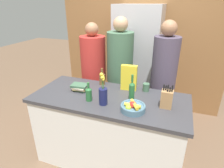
{
  "coord_description": "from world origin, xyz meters",
  "views": [
    {
      "loc": [
        0.68,
        -1.77,
        1.91
      ],
      "look_at": [
        0.0,
        0.1,
        1.03
      ],
      "focal_mm": 30.0,
      "sensor_mm": 36.0,
      "label": 1
    }
  ],
  "objects_px": {
    "fruit_bowl": "(133,107)",
    "bottle_vinegar": "(132,90)",
    "knife_block": "(167,99)",
    "book_stack": "(80,87)",
    "person_at_sink": "(94,72)",
    "refrigerator": "(137,63)",
    "bottle_wine": "(102,78)",
    "cereal_box": "(129,78)",
    "person_in_blue": "(120,71)",
    "bottle_oil": "(89,94)",
    "coffee_mug": "(146,87)",
    "flower_vase": "(103,94)",
    "person_in_red_tee": "(163,77)"
  },
  "relations": [
    {
      "from": "knife_block",
      "to": "bottle_oil",
      "type": "relative_size",
      "value": 1.21
    },
    {
      "from": "knife_block",
      "to": "refrigerator",
      "type": "bearing_deg",
      "value": 115.2
    },
    {
      "from": "book_stack",
      "to": "refrigerator",
      "type": "bearing_deg",
      "value": 71.06
    },
    {
      "from": "refrigerator",
      "to": "bottle_oil",
      "type": "relative_size",
      "value": 8.81
    },
    {
      "from": "knife_block",
      "to": "book_stack",
      "type": "distance_m",
      "value": 1.03
    },
    {
      "from": "knife_block",
      "to": "coffee_mug",
      "type": "height_order",
      "value": "knife_block"
    },
    {
      "from": "knife_block",
      "to": "coffee_mug",
      "type": "relative_size",
      "value": 2.2
    },
    {
      "from": "book_stack",
      "to": "person_in_red_tee",
      "type": "bearing_deg",
      "value": 35.13
    },
    {
      "from": "book_stack",
      "to": "person_at_sink",
      "type": "bearing_deg",
      "value": 100.67
    },
    {
      "from": "knife_block",
      "to": "book_stack",
      "type": "height_order",
      "value": "knife_block"
    },
    {
      "from": "refrigerator",
      "to": "person_at_sink",
      "type": "relative_size",
      "value": 1.14
    },
    {
      "from": "knife_block",
      "to": "flower_vase",
      "type": "height_order",
      "value": "flower_vase"
    },
    {
      "from": "bottle_wine",
      "to": "person_at_sink",
      "type": "relative_size",
      "value": 0.13
    },
    {
      "from": "bottle_wine",
      "to": "fruit_bowl",
      "type": "bearing_deg",
      "value": -42.99
    },
    {
      "from": "person_in_red_tee",
      "to": "bottle_vinegar",
      "type": "bearing_deg",
      "value": -117.16
    },
    {
      "from": "bottle_oil",
      "to": "bottle_vinegar",
      "type": "relative_size",
      "value": 0.71
    },
    {
      "from": "cereal_box",
      "to": "person_in_red_tee",
      "type": "xyz_separation_m",
      "value": [
        0.37,
        0.42,
        -0.1
      ]
    },
    {
      "from": "bottle_vinegar",
      "to": "bottle_wine",
      "type": "bearing_deg",
      "value": 148.51
    },
    {
      "from": "cereal_box",
      "to": "bottle_oil",
      "type": "distance_m",
      "value": 0.54
    },
    {
      "from": "bottle_vinegar",
      "to": "person_in_blue",
      "type": "bearing_deg",
      "value": 117.57
    },
    {
      "from": "knife_block",
      "to": "person_in_blue",
      "type": "relative_size",
      "value": 0.15
    },
    {
      "from": "fruit_bowl",
      "to": "flower_vase",
      "type": "bearing_deg",
      "value": 175.61
    },
    {
      "from": "bottle_oil",
      "to": "person_in_blue",
      "type": "xyz_separation_m",
      "value": [
        0.08,
        0.85,
        -0.02
      ]
    },
    {
      "from": "refrigerator",
      "to": "person_at_sink",
      "type": "distance_m",
      "value": 0.8
    },
    {
      "from": "flower_vase",
      "to": "refrigerator",
      "type": "bearing_deg",
      "value": 88.88
    },
    {
      "from": "refrigerator",
      "to": "bottle_wine",
      "type": "height_order",
      "value": "refrigerator"
    },
    {
      "from": "fruit_bowl",
      "to": "bottle_oil",
      "type": "xyz_separation_m",
      "value": [
        -0.5,
        0.05,
        0.04
      ]
    },
    {
      "from": "knife_block",
      "to": "cereal_box",
      "type": "xyz_separation_m",
      "value": [
        -0.47,
        0.27,
        0.06
      ]
    },
    {
      "from": "coffee_mug",
      "to": "person_in_blue",
      "type": "height_order",
      "value": "person_in_blue"
    },
    {
      "from": "bottle_wine",
      "to": "book_stack",
      "type": "bearing_deg",
      "value": -124.39
    },
    {
      "from": "knife_block",
      "to": "bottle_vinegar",
      "type": "bearing_deg",
      "value": 176.18
    },
    {
      "from": "flower_vase",
      "to": "knife_block",
      "type": "bearing_deg",
      "value": 14.59
    },
    {
      "from": "person_in_blue",
      "to": "person_in_red_tee",
      "type": "distance_m",
      "value": 0.62
    },
    {
      "from": "bottle_wine",
      "to": "person_at_sink",
      "type": "xyz_separation_m",
      "value": [
        -0.31,
        0.38,
        -0.08
      ]
    },
    {
      "from": "bottle_oil",
      "to": "bottle_vinegar",
      "type": "bearing_deg",
      "value": 21.08
    },
    {
      "from": "book_stack",
      "to": "bottle_oil",
      "type": "relative_size",
      "value": 0.96
    },
    {
      "from": "fruit_bowl",
      "to": "bottle_oil",
      "type": "relative_size",
      "value": 1.17
    },
    {
      "from": "coffee_mug",
      "to": "bottle_wine",
      "type": "height_order",
      "value": "bottle_wine"
    },
    {
      "from": "refrigerator",
      "to": "bottle_vinegar",
      "type": "distance_m",
      "value": 1.28
    },
    {
      "from": "fruit_bowl",
      "to": "bottle_vinegar",
      "type": "bearing_deg",
      "value": 107.65
    },
    {
      "from": "knife_block",
      "to": "flower_vase",
      "type": "distance_m",
      "value": 0.65
    },
    {
      "from": "person_at_sink",
      "to": "person_in_red_tee",
      "type": "height_order",
      "value": "person_in_red_tee"
    },
    {
      "from": "bottle_oil",
      "to": "person_at_sink",
      "type": "distance_m",
      "value": 0.91
    },
    {
      "from": "knife_block",
      "to": "person_at_sink",
      "type": "xyz_separation_m",
      "value": [
        -1.15,
        0.7,
        -0.09
      ]
    },
    {
      "from": "coffee_mug",
      "to": "bottle_wine",
      "type": "distance_m",
      "value": 0.58
    },
    {
      "from": "fruit_bowl",
      "to": "person_in_blue",
      "type": "xyz_separation_m",
      "value": [
        -0.42,
        0.89,
        0.02
      ]
    },
    {
      "from": "fruit_bowl",
      "to": "person_at_sink",
      "type": "distance_m",
      "value": 1.22
    },
    {
      "from": "person_in_blue",
      "to": "bottle_wine",
      "type": "bearing_deg",
      "value": -91.81
    },
    {
      "from": "person_at_sink",
      "to": "refrigerator",
      "type": "bearing_deg",
      "value": 61.24
    },
    {
      "from": "cereal_box",
      "to": "person_in_blue",
      "type": "distance_m",
      "value": 0.51
    }
  ]
}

